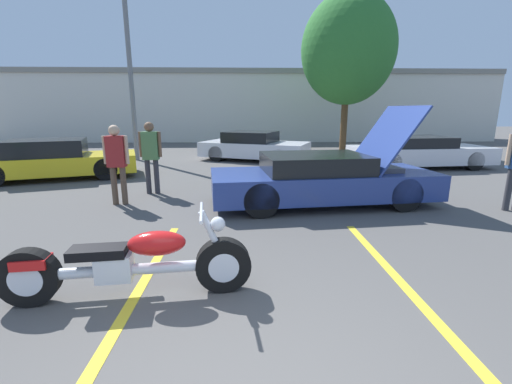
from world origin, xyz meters
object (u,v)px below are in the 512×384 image
Objects in this scene: show_car_hood_open at (323,179)px; tree_background at (348,50)px; spectator_near_motorcycle at (116,158)px; parked_car_left_row at (54,160)px; parked_car_right_row at (419,152)px; parked_car_mid_row at (254,147)px; motorcycle at (130,264)px; light_pole at (130,43)px; spectator_far_lot at (151,152)px.

tree_background is at bearing 65.49° from show_car_hood_open.
parked_car_left_row is at bearing 134.52° from spectator_near_motorcycle.
parked_car_left_row is at bearing 150.52° from show_car_hood_open.
parked_car_mid_row reaches higher than parked_car_right_row.
motorcycle is 4.07m from spectator_near_motorcycle.
parked_car_right_row is (7.27, 8.28, 0.15)m from motorcycle.
spectator_near_motorcycle is (-3.03, -6.55, 0.45)m from parked_car_mid_row.
motorcycle is 0.53× the size of parked_car_right_row.
light_pole reaches higher than motorcycle.
spectator_far_lot is at bearing 95.33° from motorcycle.
spectator_near_motorcycle reaches higher than motorcycle.
parked_car_mid_row reaches higher than motorcycle.
motorcycle is at bearing -75.67° from parked_car_left_row.
parked_car_mid_row is at bearing 12.90° from parked_car_left_row.
show_car_hood_open reaches higher than parked_car_right_row.
tree_background is 1.51× the size of show_car_hood_open.
light_pole is at bearing 99.67° from motorcycle.
motorcycle is 4.65m from show_car_hood_open.
tree_background is at bearing 52.38° from spectator_near_motorcycle.
show_car_hood_open is 2.84× the size of spectator_far_lot.
parked_car_left_row is 3.90m from spectator_far_lot.
motorcycle is (-6.09, -13.52, -4.32)m from tree_background.
show_car_hood_open is at bearing 45.31° from motorcycle.
show_car_hood_open reaches higher than spectator_near_motorcycle.
parked_car_left_row is at bearing 116.39° from motorcycle.
motorcycle is at bearing -78.26° from spectator_far_lot.
light_pole is 7.70m from spectator_near_motorcycle.
parked_car_right_row is at bearing 23.30° from spectator_far_lot.
parked_car_mid_row is at bearing -2.09° from light_pole.
parked_car_right_row is 1.06× the size of parked_car_mid_row.
parked_car_left_row is (-10.41, -6.82, -4.16)m from tree_background.
parked_car_mid_row is 7.23m from spectator_near_motorcycle.
motorcycle is 1.52× the size of spectator_far_lot.
parked_car_left_row is 2.82× the size of spectator_near_motorcycle.
light_pole is at bearing 52.57° from parked_car_left_row.
parked_car_right_row is 9.00m from spectator_far_lot.
parked_car_left_row is (-11.59, -1.58, 0.01)m from parked_car_right_row.
parked_car_mid_row is at bearing 65.17° from spectator_far_lot.
spectator_far_lot reaches higher than motorcycle.
parked_car_right_row is at bearing 40.04° from show_car_hood_open.
parked_car_mid_row is 6.17m from spectator_far_lot.
tree_background is at bearing 18.47° from light_pole.
motorcycle is 10.43m from parked_car_mid_row.
motorcycle is 1.55× the size of spectator_near_motorcycle.
motorcycle is at bearing -76.47° from parked_car_mid_row.
light_pole is at bearing 162.88° from parked_car_right_row.
parked_car_mid_row is 2.69× the size of spectator_far_lot.
light_pole reaches higher than parked_car_right_row.
spectator_near_motorcycle reaches higher than parked_car_right_row.
tree_background is 2.80× the size of motorcycle.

